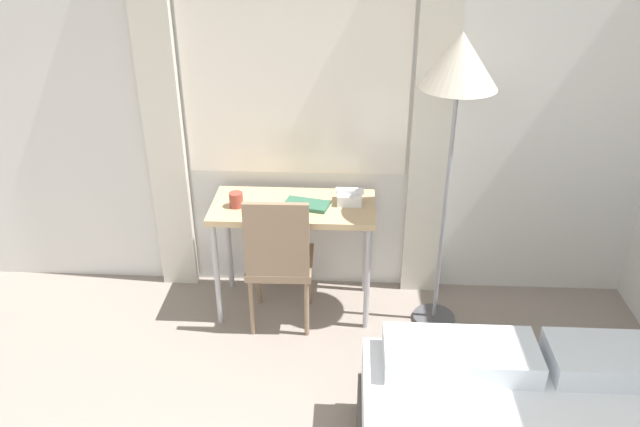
# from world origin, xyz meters

# --- Properties ---
(wall_back_with_window) EXTENTS (5.18, 0.13, 2.70)m
(wall_back_with_window) POSITION_xyz_m (-0.02, 3.38, 1.35)
(wall_back_with_window) COLOR silver
(wall_back_with_window) RESTS_ON ground_plane
(desk) EXTENTS (1.02, 0.49, 0.76)m
(desk) POSITION_xyz_m (-0.15, 3.06, 0.68)
(desk) COLOR tan
(desk) RESTS_ON ground_plane
(desk_chair) EXTENTS (0.41, 0.41, 0.93)m
(desk_chair) POSITION_xyz_m (-0.22, 2.85, 0.51)
(desk_chair) COLOR #8C7259
(desk_chair) RESTS_ON ground_plane
(standing_lamp) EXTENTS (0.43, 0.43, 1.84)m
(standing_lamp) POSITION_xyz_m (0.77, 2.95, 1.62)
(standing_lamp) COLOR #4C4C51
(standing_lamp) RESTS_ON ground_plane
(telephone) EXTENTS (0.17, 0.15, 0.09)m
(telephone) POSITION_xyz_m (0.20, 3.10, 0.80)
(telephone) COLOR white
(telephone) RESTS_ON desk
(book) EXTENTS (0.30, 0.20, 0.02)m
(book) POSITION_xyz_m (-0.06, 3.04, 0.78)
(book) COLOR #33664C
(book) RESTS_ON desk
(mug) EXTENTS (0.08, 0.08, 0.09)m
(mug) POSITION_xyz_m (-0.49, 3.01, 0.81)
(mug) COLOR #993F33
(mug) RESTS_ON desk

